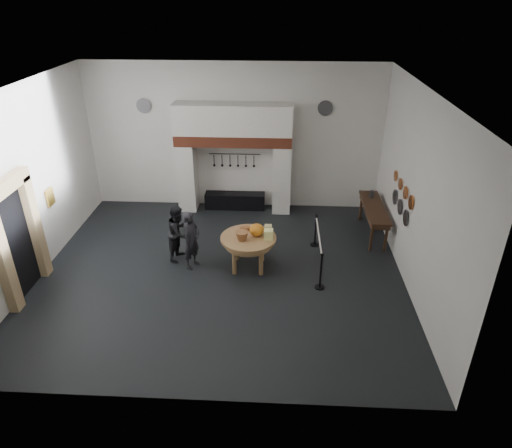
# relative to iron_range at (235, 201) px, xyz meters

# --- Properties ---
(floor) EXTENTS (9.00, 8.00, 0.02)m
(floor) POSITION_rel_iron_range_xyz_m (0.00, -3.72, -0.25)
(floor) COLOR black
(floor) RESTS_ON ground
(ceiling) EXTENTS (9.00, 8.00, 0.02)m
(ceiling) POSITION_rel_iron_range_xyz_m (0.00, -3.72, 4.25)
(ceiling) COLOR silver
(ceiling) RESTS_ON wall_back
(wall_back) EXTENTS (9.00, 0.02, 4.50)m
(wall_back) POSITION_rel_iron_range_xyz_m (0.00, 0.28, 2.00)
(wall_back) COLOR silver
(wall_back) RESTS_ON floor
(wall_front) EXTENTS (9.00, 0.02, 4.50)m
(wall_front) POSITION_rel_iron_range_xyz_m (0.00, -7.72, 2.00)
(wall_front) COLOR silver
(wall_front) RESTS_ON floor
(wall_left) EXTENTS (0.02, 8.00, 4.50)m
(wall_left) POSITION_rel_iron_range_xyz_m (-4.50, -3.72, 2.00)
(wall_left) COLOR silver
(wall_left) RESTS_ON floor
(wall_right) EXTENTS (0.02, 8.00, 4.50)m
(wall_right) POSITION_rel_iron_range_xyz_m (4.50, -3.72, 2.00)
(wall_right) COLOR silver
(wall_right) RESTS_ON floor
(chimney_pier_left) EXTENTS (0.55, 0.70, 2.15)m
(chimney_pier_left) POSITION_rel_iron_range_xyz_m (-1.48, -0.07, 0.82)
(chimney_pier_left) COLOR silver
(chimney_pier_left) RESTS_ON floor
(chimney_pier_right) EXTENTS (0.55, 0.70, 2.15)m
(chimney_pier_right) POSITION_rel_iron_range_xyz_m (1.48, -0.07, 0.82)
(chimney_pier_right) COLOR silver
(chimney_pier_right) RESTS_ON floor
(hearth_brick_band) EXTENTS (3.50, 0.72, 0.32)m
(hearth_brick_band) POSITION_rel_iron_range_xyz_m (0.00, -0.07, 2.06)
(hearth_brick_band) COLOR #9E442B
(hearth_brick_band) RESTS_ON chimney_pier_left
(chimney_hood) EXTENTS (3.50, 0.70, 0.90)m
(chimney_hood) POSITION_rel_iron_range_xyz_m (0.00, -0.07, 2.67)
(chimney_hood) COLOR silver
(chimney_hood) RESTS_ON hearth_brick_band
(iron_range) EXTENTS (1.90, 0.45, 0.50)m
(iron_range) POSITION_rel_iron_range_xyz_m (0.00, 0.00, 0.00)
(iron_range) COLOR black
(iron_range) RESTS_ON floor
(utensil_rail) EXTENTS (1.60, 0.02, 0.02)m
(utensil_rail) POSITION_rel_iron_range_xyz_m (0.00, 0.20, 1.50)
(utensil_rail) COLOR black
(utensil_rail) RESTS_ON wall_back
(door_recess) EXTENTS (0.04, 1.10, 2.50)m
(door_recess) POSITION_rel_iron_range_xyz_m (-4.47, -4.72, 1.00)
(door_recess) COLOR black
(door_recess) RESTS_ON floor
(door_jamb_near) EXTENTS (0.22, 0.30, 2.60)m
(door_jamb_near) POSITION_rel_iron_range_xyz_m (-4.38, -5.42, 1.05)
(door_jamb_near) COLOR tan
(door_jamb_near) RESTS_ON floor
(door_jamb_far) EXTENTS (0.22, 0.30, 2.60)m
(door_jamb_far) POSITION_rel_iron_range_xyz_m (-4.38, -4.02, 1.05)
(door_jamb_far) COLOR tan
(door_jamb_far) RESTS_ON floor
(door_lintel) EXTENTS (0.22, 1.70, 0.30)m
(door_lintel) POSITION_rel_iron_range_xyz_m (-4.38, -4.72, 2.40)
(door_lintel) COLOR tan
(door_lintel) RESTS_ON door_jamb_near
(wall_plaque) EXTENTS (0.05, 0.34, 0.44)m
(wall_plaque) POSITION_rel_iron_range_xyz_m (-4.45, -2.92, 1.35)
(wall_plaque) COLOR gold
(wall_plaque) RESTS_ON wall_left
(work_table) EXTENTS (1.62, 1.62, 0.07)m
(work_table) POSITION_rel_iron_range_xyz_m (0.67, -3.45, 0.59)
(work_table) COLOR #A77D4F
(work_table) RESTS_ON floor
(pumpkin) EXTENTS (0.36, 0.36, 0.31)m
(pumpkin) POSITION_rel_iron_range_xyz_m (0.87, -3.35, 0.78)
(pumpkin) COLOR orange
(pumpkin) RESTS_ON work_table
(cheese_block_big) EXTENTS (0.22, 0.22, 0.24)m
(cheese_block_big) POSITION_rel_iron_range_xyz_m (1.17, -3.50, 0.74)
(cheese_block_big) COLOR #F6F794
(cheese_block_big) RESTS_ON work_table
(cheese_block_small) EXTENTS (0.18, 0.18, 0.20)m
(cheese_block_small) POSITION_rel_iron_range_xyz_m (1.15, -3.20, 0.72)
(cheese_block_small) COLOR #D1C97D
(cheese_block_small) RESTS_ON work_table
(wicker_basket) EXTENTS (0.37, 0.37, 0.22)m
(wicker_basket) POSITION_rel_iron_range_xyz_m (0.52, -3.60, 0.73)
(wicker_basket) COLOR #A56B3C
(wicker_basket) RESTS_ON work_table
(bread_loaf) EXTENTS (0.31, 0.18, 0.13)m
(bread_loaf) POSITION_rel_iron_range_xyz_m (0.57, -3.10, 0.69)
(bread_loaf) COLOR #9A6436
(bread_loaf) RESTS_ON work_table
(visitor_near) EXTENTS (0.57, 0.66, 1.54)m
(visitor_near) POSITION_rel_iron_range_xyz_m (-0.76, -3.49, 0.52)
(visitor_near) COLOR black
(visitor_near) RESTS_ON floor
(visitor_far) EXTENTS (0.75, 0.86, 1.51)m
(visitor_far) POSITION_rel_iron_range_xyz_m (-1.16, -3.09, 0.50)
(visitor_far) COLOR black
(visitor_far) RESTS_ON floor
(side_table) EXTENTS (0.55, 2.20, 0.06)m
(side_table) POSITION_rel_iron_range_xyz_m (4.10, -1.56, 0.62)
(side_table) COLOR #3C2315
(side_table) RESTS_ON floor
(pewter_jug) EXTENTS (0.12, 0.12, 0.22)m
(pewter_jug) POSITION_rel_iron_range_xyz_m (4.10, -0.96, 0.76)
(pewter_jug) COLOR #48494D
(pewter_jug) RESTS_ON side_table
(copper_pan_a) EXTENTS (0.03, 0.34, 0.34)m
(copper_pan_a) POSITION_rel_iron_range_xyz_m (4.46, -3.52, 1.70)
(copper_pan_a) COLOR #C6662D
(copper_pan_a) RESTS_ON wall_right
(copper_pan_b) EXTENTS (0.03, 0.32, 0.32)m
(copper_pan_b) POSITION_rel_iron_range_xyz_m (4.46, -2.97, 1.70)
(copper_pan_b) COLOR #C6662D
(copper_pan_b) RESTS_ON wall_right
(copper_pan_c) EXTENTS (0.03, 0.30, 0.30)m
(copper_pan_c) POSITION_rel_iron_range_xyz_m (4.46, -2.42, 1.70)
(copper_pan_c) COLOR #C6662D
(copper_pan_c) RESTS_ON wall_right
(copper_pan_d) EXTENTS (0.03, 0.28, 0.28)m
(copper_pan_d) POSITION_rel_iron_range_xyz_m (4.46, -1.87, 1.70)
(copper_pan_d) COLOR #C6662D
(copper_pan_d) RESTS_ON wall_right
(pewter_plate_left) EXTENTS (0.03, 0.40, 0.40)m
(pewter_plate_left) POSITION_rel_iron_range_xyz_m (4.46, -3.32, 1.20)
(pewter_plate_left) COLOR #4C4C51
(pewter_plate_left) RESTS_ON wall_right
(pewter_plate_mid) EXTENTS (0.03, 0.40, 0.40)m
(pewter_plate_mid) POSITION_rel_iron_range_xyz_m (4.46, -2.72, 1.20)
(pewter_plate_mid) COLOR #4C4C51
(pewter_plate_mid) RESTS_ON wall_right
(pewter_plate_right) EXTENTS (0.03, 0.40, 0.40)m
(pewter_plate_right) POSITION_rel_iron_range_xyz_m (4.46, -2.12, 1.20)
(pewter_plate_right) COLOR #4C4C51
(pewter_plate_right) RESTS_ON wall_right
(pewter_plate_back_left) EXTENTS (0.44, 0.03, 0.44)m
(pewter_plate_back_left) POSITION_rel_iron_range_xyz_m (-2.70, 0.24, 2.95)
(pewter_plate_back_left) COLOR #4C4C51
(pewter_plate_back_left) RESTS_ON wall_back
(pewter_plate_back_right) EXTENTS (0.44, 0.03, 0.44)m
(pewter_plate_back_right) POSITION_rel_iron_range_xyz_m (2.70, 0.24, 2.95)
(pewter_plate_back_right) COLOR #4C4C51
(pewter_plate_back_right) RESTS_ON wall_back
(barrier_post_near) EXTENTS (0.05, 0.05, 0.90)m
(barrier_post_near) POSITION_rel_iron_range_xyz_m (2.43, -4.27, 0.20)
(barrier_post_near) COLOR black
(barrier_post_near) RESTS_ON floor
(barrier_post_far) EXTENTS (0.05, 0.05, 0.90)m
(barrier_post_far) POSITION_rel_iron_range_xyz_m (2.43, -2.27, 0.20)
(barrier_post_far) COLOR black
(barrier_post_far) RESTS_ON floor
(barrier_rope) EXTENTS (0.04, 2.00, 0.04)m
(barrier_rope) POSITION_rel_iron_range_xyz_m (2.43, -3.27, 0.60)
(barrier_rope) COLOR white
(barrier_rope) RESTS_ON barrier_post_near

